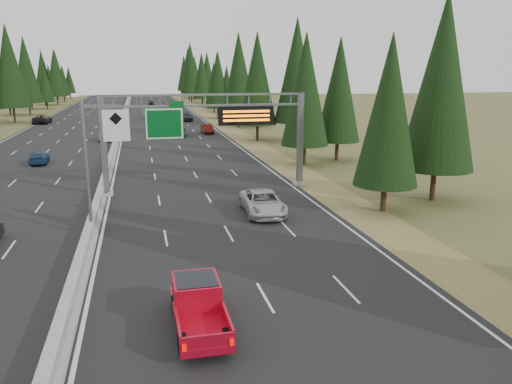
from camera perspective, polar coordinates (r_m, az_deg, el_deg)
The scene contains 17 objects.
road at distance 85.38m, azimuth -15.26°, elevation 6.75°, with size 32.00×260.00×0.08m, color black.
shoulder_right at distance 86.59m, azimuth -3.33°, elevation 7.29°, with size 3.60×260.00×0.06m, color olive.
shoulder_left at distance 87.85m, azimuth -26.98°, elevation 5.93°, with size 3.60×260.00×0.06m, color #4F5326.
median_barrier at distance 85.34m, azimuth -15.27°, elevation 7.00°, with size 0.70×260.00×0.85m.
sign_gantry at distance 40.33m, azimuth -4.82°, elevation 7.43°, with size 16.75×0.98×7.80m.
hov_sign_pole at distance 30.26m, azimuth -17.77°, elevation 3.70°, with size 2.80×0.50×8.00m.
tree_row_right at distance 77.62m, azimuth 0.95°, elevation 13.26°, with size 11.75×237.71×18.45m.
silver_minivan at distance 34.15m, azimuth 0.78°, elevation -1.21°, with size 2.57×5.57×1.55m, color #B7B7BC.
red_pickup at distance 19.75m, azimuth -6.70°, elevation -12.26°, with size 1.85×5.19×1.69m.
car_ahead_green at distance 75.86m, azimuth -8.74°, elevation 6.91°, with size 1.93×4.79×1.63m, color #13532C.
car_ahead_dkred at distance 79.00m, azimuth -5.58°, elevation 7.18°, with size 1.49×4.26×1.40m, color #4C0E0A.
car_ahead_dkgrey at distance 99.89m, azimuth -8.03°, elevation 8.51°, with size 2.20×5.41×1.57m, color black.
car_ahead_white at distance 107.21m, azimuth -11.85°, elevation 8.67°, with size 2.42×5.25×1.46m, color silver.
car_ahead_far at distance 148.04m, azimuth -11.89°, elevation 9.96°, with size 1.68×4.17×1.42m, color black.
car_onc_blue at distance 57.60m, azimuth -23.54°, elevation 3.64°, with size 1.79×4.40×1.28m, color navy.
car_onc_white at distance 73.51m, azimuth -16.75°, elevation 6.26°, with size 1.87×4.65×1.58m, color #B8B8B8.
car_onc_far at distance 102.07m, azimuth -23.25°, elevation 7.67°, with size 2.70×5.86×1.63m, color black.
Camera 1 is at (3.09, -4.79, 9.62)m, focal length 35.00 mm.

